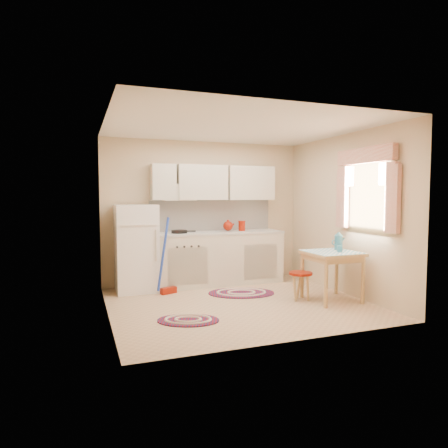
{
  "coord_description": "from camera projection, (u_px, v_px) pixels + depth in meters",
  "views": [
    {
      "loc": [
        -2.14,
        -5.22,
        1.54
      ],
      "look_at": [
        -0.13,
        0.25,
        1.13
      ],
      "focal_mm": 32.0,
      "sensor_mm": 36.0,
      "label": 1
    }
  ],
  "objects": [
    {
      "name": "red_canister",
      "position": [
        242.0,
        226.0,
        7.09
      ],
      "size": [
        0.14,
        0.14,
        0.16
      ],
      "primitive_type": "cylinder",
      "rotation": [
        0.0,
        0.0,
        0.23
      ],
      "color": "maroon",
      "rests_on": "countertop"
    },
    {
      "name": "frying_pan",
      "position": [
        179.0,
        232.0,
        6.65
      ],
      "size": [
        0.31,
        0.31,
        0.05
      ],
      "primitive_type": "cylinder",
      "rotation": [
        0.0,
        0.0,
        -0.2
      ],
      "color": "black",
      "rests_on": "countertop"
    },
    {
      "name": "mug",
      "position": [
        340.0,
        249.0,
        5.75
      ],
      "size": [
        0.09,
        0.09,
        0.1
      ],
      "primitive_type": "cylinder",
      "rotation": [
        0.0,
        0.0,
        0.22
      ],
      "color": "teal",
      "rests_on": "table"
    },
    {
      "name": "red_kettle",
      "position": [
        228.0,
        226.0,
        6.99
      ],
      "size": [
        0.24,
        0.23,
        0.19
      ],
      "primitive_type": null,
      "rotation": [
        0.0,
        0.0,
        0.41
      ],
      "color": "maroon",
      "rests_on": "countertop"
    },
    {
      "name": "coffee_pot",
      "position": [
        339.0,
        241.0,
        6.0
      ],
      "size": [
        0.17,
        0.15,
        0.3
      ],
      "primitive_type": null,
      "rotation": [
        0.0,
        0.0,
        -0.19
      ],
      "color": "teal",
      "rests_on": "table"
    },
    {
      "name": "broom",
      "position": [
        168.0,
        256.0,
        6.25
      ],
      "size": [
        0.3,
        0.21,
        1.2
      ],
      "primitive_type": null,
      "rotation": [
        0.0,
        0.0,
        0.36
      ],
      "color": "#1B39AD",
      "rests_on": "ground"
    },
    {
      "name": "countertop",
      "position": [
        218.0,
        233.0,
        6.94
      ],
      "size": [
        2.27,
        0.62,
        0.04
      ],
      "primitive_type": "cube",
      "color": "beige",
      "rests_on": "base_cabinets"
    },
    {
      "name": "fridge",
      "position": [
        136.0,
        248.0,
        6.42
      ],
      "size": [
        0.65,
        0.6,
        1.4
      ],
      "primitive_type": "cube",
      "color": "white",
      "rests_on": "ground"
    },
    {
      "name": "rug_center",
      "position": [
        241.0,
        293.0,
        6.3
      ],
      "size": [
        1.2,
        0.97,
        0.02
      ],
      "primitive_type": null,
      "rotation": [
        0.0,
        0.0,
        -0.29
      ],
      "color": "maroon",
      "rests_on": "ground"
    },
    {
      "name": "table",
      "position": [
        332.0,
        276.0,
        5.86
      ],
      "size": [
        0.72,
        0.72,
        0.72
      ],
      "primitive_type": "cube",
      "color": "tan",
      "rests_on": "ground"
    },
    {
      "name": "base_cabinets",
      "position": [
        218.0,
        259.0,
        6.97
      ],
      "size": [
        2.25,
        0.6,
        0.88
      ],
      "primitive_type": "cube",
      "color": "beige",
      "rests_on": "ground"
    },
    {
      "name": "stool",
      "position": [
        300.0,
        286.0,
        5.87
      ],
      "size": [
        0.43,
        0.43,
        0.42
      ],
      "primitive_type": "cylinder",
      "rotation": [
        0.0,
        0.0,
        -0.34
      ],
      "color": "maroon",
      "rests_on": "ground"
    },
    {
      "name": "room_shell",
      "position": [
        242.0,
        192.0,
        5.9
      ],
      "size": [
        3.64,
        3.6,
        2.52
      ],
      "color": "tan",
      "rests_on": "ground"
    },
    {
      "name": "rug_left",
      "position": [
        188.0,
        320.0,
        4.91
      ],
      "size": [
        0.9,
        0.75,
        0.02
      ],
      "primitive_type": null,
      "rotation": [
        0.0,
        0.0,
        -0.37
      ],
      "color": "maroon",
      "rests_on": "ground"
    }
  ]
}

